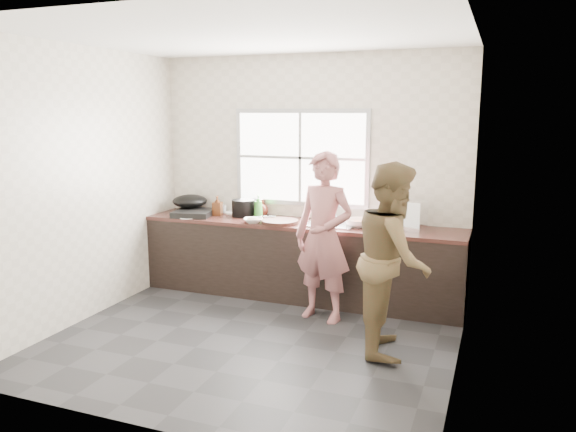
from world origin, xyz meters
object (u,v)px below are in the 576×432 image
at_px(black_pot, 243,208).
at_px(bottle_green, 258,206).
at_px(plate_food, 234,213).
at_px(burner, 194,213).
at_px(wok, 190,201).
at_px(pot_lid_left, 189,217).
at_px(glass_jar, 223,209).
at_px(woman, 324,242).
at_px(cutting_board, 280,222).
at_px(dish_rack, 405,214).
at_px(person_side, 393,258).
at_px(bottle_brown_short, 262,208).
at_px(bowl_held, 320,225).
at_px(bowl_mince, 253,220).
at_px(pot_lid_right, 199,216).
at_px(bottle_brown_tall, 217,206).
at_px(bowl_crabs, 357,224).

bearing_deg(black_pot, bottle_green, -2.73).
relative_size(plate_food, burner, 0.52).
bearing_deg(wok, pot_lid_left, -61.94).
bearing_deg(glass_jar, wok, -162.45).
relative_size(woman, cutting_board, 3.94).
distance_m(cutting_board, pot_lid_left, 1.12).
bearing_deg(dish_rack, person_side, -75.64).
height_order(black_pot, bottle_brown_short, black_pot).
relative_size(cutting_board, dish_rack, 0.98).
distance_m(cutting_board, bowl_held, 0.49).
distance_m(bowl_mince, black_pot, 0.42).
bearing_deg(pot_lid_right, bowl_held, -5.19).
height_order(bowl_held, burner, bowl_held).
bearing_deg(glass_jar, woman, -27.30).
bearing_deg(cutting_board, wok, 168.75).
distance_m(woman, person_side, 0.93).
relative_size(bowl_held, dish_rack, 0.53).
relative_size(bowl_mince, bottle_brown_tall, 1.01).
height_order(bowl_held, pot_lid_left, bowl_held).
height_order(person_side, black_pot, person_side).
distance_m(bowl_crabs, bottle_green, 1.21).
bearing_deg(wok, pot_lid_right, -38.89).
bearing_deg(bowl_crabs, bowl_held, -151.09).
height_order(person_side, bottle_brown_tall, person_side).
xyz_separation_m(bottle_green, glass_jar, (-0.52, 0.13, -0.09)).
relative_size(person_side, cutting_board, 4.13).
bearing_deg(bowl_crabs, glass_jar, 171.91).
height_order(pot_lid_left, pot_lid_right, pot_lid_right).
height_order(bottle_green, bottle_brown_tall, bottle_green).
height_order(cutting_board, pot_lid_left, cutting_board).
relative_size(cutting_board, wok, 0.97).
xyz_separation_m(cutting_board, glass_jar, (-0.89, 0.38, 0.03)).
height_order(burner, wok, wok).
relative_size(person_side, burner, 3.83).
bearing_deg(bottle_brown_tall, pot_lid_right, -143.74).
height_order(person_side, bottle_brown_short, person_side).
xyz_separation_m(bowl_held, dish_rack, (0.84, 0.27, 0.12)).
bearing_deg(wok, bowl_mince, -17.82).
xyz_separation_m(person_side, bowl_held, (-0.93, 0.85, 0.06)).
distance_m(bowl_crabs, plate_food, 1.60).
distance_m(glass_jar, pot_lid_right, 0.35).
bearing_deg(bowl_crabs, wok, 176.71).
relative_size(bowl_crabs, black_pot, 0.80).
bearing_deg(burner, woman, -15.32).
distance_m(woman, bowl_held, 0.39).
bearing_deg(bowl_crabs, pot_lid_left, -174.70).
height_order(woman, dish_rack, woman).
height_order(plate_food, bottle_green, bottle_green).
height_order(woman, person_side, person_side).
relative_size(woman, bowl_mince, 7.38).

